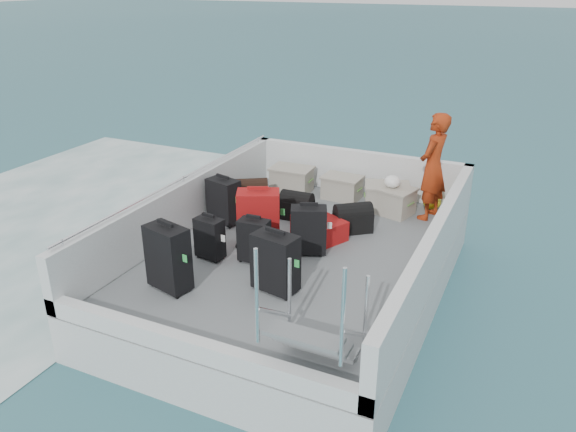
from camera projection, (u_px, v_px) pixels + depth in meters
name	position (u px, v px, depth m)	size (l,w,h in m)	color
ground	(297.00, 292.00, 7.58)	(160.00, 160.00, 0.00)	#184556
wake_foam	(38.00, 229.00, 9.45)	(10.00, 10.00, 0.00)	white
ferry_hull	(297.00, 272.00, 7.46)	(3.60, 5.00, 0.60)	silver
deck	(298.00, 252.00, 7.34)	(3.30, 4.70, 0.02)	slate
deck_fittings	(313.00, 240.00, 6.78)	(3.60, 5.00, 0.90)	silver
suitcase_0	(168.00, 258.00, 6.31)	(0.50, 0.28, 0.77)	black
suitcase_1	(210.00, 239.00, 7.04)	(0.36, 0.21, 0.54)	black
suitcase_2	(224.00, 201.00, 8.05)	(0.46, 0.27, 0.66)	black
suitcase_4	(254.00, 241.00, 6.96)	(0.38, 0.22, 0.56)	black
suitcase_5	(259.00, 219.00, 7.36)	(0.55, 0.33, 0.75)	#9E140C
suitcase_6	(275.00, 263.00, 6.29)	(0.50, 0.30, 0.69)	black
suitcase_7	(309.00, 231.00, 7.16)	(0.45, 0.26, 0.63)	black
suitcase_8	(319.00, 228.00, 7.68)	(0.46, 0.70, 0.28)	#9E140C
duffel_0	(250.00, 195.00, 8.77)	(0.57, 0.30, 0.32)	black
duffel_1	(297.00, 208.00, 8.26)	(0.47, 0.30, 0.32)	black
duffel_2	(353.00, 221.00, 7.84)	(0.52, 0.30, 0.32)	black
crate_0	(292.00, 180.00, 9.30)	(0.63, 0.44, 0.38)	#A79F91
crate_1	(342.00, 188.00, 8.99)	(0.57, 0.39, 0.35)	#A79F91
crate_2	(391.00, 201.00, 8.44)	(0.63, 0.43, 0.38)	#A79F91
crate_3	(387.00, 198.00, 8.55)	(0.63, 0.44, 0.38)	#A79F91
yellow_bag	(432.00, 202.00, 8.62)	(0.28, 0.26, 0.22)	yellow
white_bag	(392.00, 183.00, 8.33)	(0.24, 0.24, 0.18)	white
passenger	(433.00, 167.00, 8.05)	(0.58, 0.37, 1.57)	red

